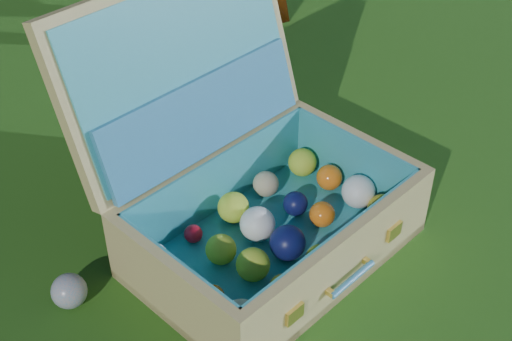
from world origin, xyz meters
name	(u,v)px	position (x,y,z in m)	size (l,w,h in m)	color
ground	(314,233)	(0.00, 0.00, 0.00)	(60.00, 60.00, 0.00)	#215114
stray_ball	(69,291)	(-0.58, 0.07, 0.04)	(0.08, 0.08, 0.08)	teal
suitcase	(245,180)	(-0.14, 0.08, 0.17)	(0.76, 0.73, 0.58)	tan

